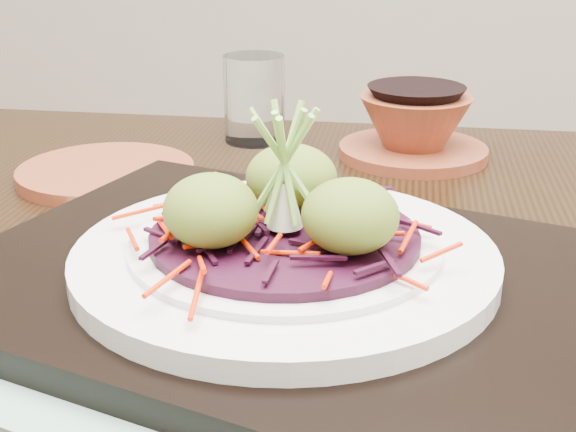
# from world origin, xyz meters

# --- Properties ---
(dining_table) EXTENTS (1.33, 0.92, 0.81)m
(dining_table) POSITION_xyz_m (0.02, -0.06, 0.70)
(dining_table) COLOR black
(dining_table) RESTS_ON ground
(placemat) EXTENTS (0.61, 0.55, 0.00)m
(placemat) POSITION_xyz_m (0.03, -0.11, 0.81)
(placemat) COLOR #81A691
(placemat) RESTS_ON dining_table
(serving_tray) EXTENTS (0.53, 0.46, 0.02)m
(serving_tray) POSITION_xyz_m (0.03, -0.11, 0.82)
(serving_tray) COLOR black
(serving_tray) RESTS_ON placemat
(white_plate) EXTENTS (0.28, 0.28, 0.02)m
(white_plate) POSITION_xyz_m (0.03, -0.11, 0.84)
(white_plate) COLOR silver
(white_plate) RESTS_ON serving_tray
(cabbage_bed) EXTENTS (0.18, 0.18, 0.01)m
(cabbage_bed) POSITION_xyz_m (0.03, -0.11, 0.85)
(cabbage_bed) COLOR #30091E
(cabbage_bed) RESTS_ON white_plate
(carrot_julienne) EXTENTS (0.22, 0.22, 0.01)m
(carrot_julienne) POSITION_xyz_m (0.03, -0.11, 0.86)
(carrot_julienne) COLOR red
(carrot_julienne) RESTS_ON cabbage_bed
(guacamole_scoops) EXTENTS (0.16, 0.14, 0.05)m
(guacamole_scoops) POSITION_xyz_m (0.03, -0.11, 0.88)
(guacamole_scoops) COLOR #5E7021
(guacamole_scoops) RESTS_ON cabbage_bed
(scallion_garnish) EXTENTS (0.07, 0.07, 0.10)m
(scallion_garnish) POSITION_xyz_m (0.03, -0.11, 0.90)
(scallion_garnish) COLOR #8EC950
(scallion_garnish) RESTS_ON cabbage_bed
(terracotta_side_plate) EXTENTS (0.21, 0.21, 0.01)m
(terracotta_side_plate) POSITION_xyz_m (-0.17, 0.13, 0.81)
(terracotta_side_plate) COLOR brown
(terracotta_side_plate) RESTS_ON dining_table
(water_glass) EXTENTS (0.07, 0.07, 0.10)m
(water_glass) POSITION_xyz_m (-0.05, 0.28, 0.85)
(water_glass) COLOR white
(water_glass) RESTS_ON dining_table
(terracotta_bowl_set) EXTENTS (0.16, 0.16, 0.07)m
(terracotta_bowl_set) POSITION_xyz_m (0.13, 0.23, 0.84)
(terracotta_bowl_set) COLOR brown
(terracotta_bowl_set) RESTS_ON dining_table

